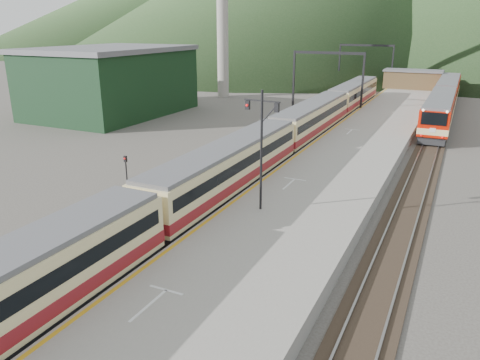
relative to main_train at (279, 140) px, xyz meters
The scene contains 14 objects.
track_main 10.15m from the main_train, 90.00° to the left, with size 2.60×200.00×0.23m.
track_far 11.32m from the main_train, 116.60° to the left, with size 2.60×200.00×0.23m.
track_second 15.34m from the main_train, 40.96° to the left, with size 2.60×200.00×0.23m.
platform 9.85m from the main_train, 54.95° to the left, with size 8.00×100.00×1.00m, color gray.
gantry_near 25.41m from the main_train, 96.51° to the left, with size 9.55×0.25×8.00m.
gantry_far 50.20m from the main_train, 93.26° to the left, with size 9.55×0.25×8.00m.
warehouse 30.55m from the main_train, 156.83° to the left, with size 14.50×20.50×8.60m.
station_shed 48.31m from the main_train, 83.34° to the left, with size 9.40×4.40×3.10m.
main_train is the anchor object (origin of this frame).
second_train 32.08m from the main_train, 69.00° to the left, with size 2.81×38.26×3.43m.
signal_mast 13.93m from the main_train, 73.66° to the right, with size 2.20×0.33×6.96m.
short_signal_a 20.56m from the main_train, 95.97° to the right, with size 0.23×0.18×2.27m.
short_signal_b 6.63m from the main_train, 116.06° to the right, with size 0.26×0.22×2.27m.
short_signal_c 13.28m from the main_train, 126.26° to the right, with size 0.23×0.18×2.27m.
Camera 1 is at (13.73, -6.60, 11.36)m, focal length 35.00 mm.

